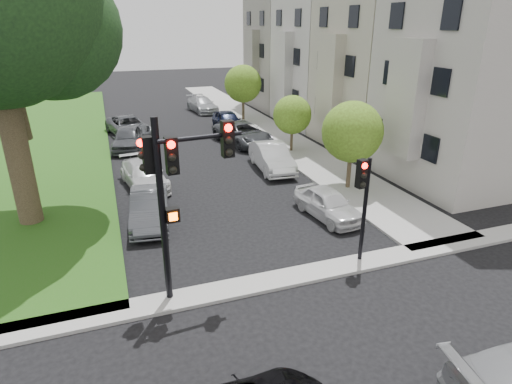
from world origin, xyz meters
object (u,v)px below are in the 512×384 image
object	(u,v)px
car_parked_2	(243,133)
car_parked_3	(228,121)
small_tree_c	(243,84)
car_parked_6	(144,175)
car_parked_0	(328,204)
car_parked_8	(128,126)
traffic_signal_main	(176,178)
car_parked_7	(128,138)
car_parked_4	(202,104)
small_tree_b	(292,115)
small_tree_a	(352,132)
traffic_signal_secondary	(363,192)
car_parked_1	(272,157)
car_parked_5	(150,208)

from	to	relation	value
car_parked_2	car_parked_3	distance (m)	4.07
small_tree_c	car_parked_6	xyz separation A→B (m)	(-9.69, -13.37, -2.45)
car_parked_2	car_parked_6	distance (m)	9.59
small_tree_c	car_parked_6	distance (m)	16.70
car_parked_0	car_parked_8	size ratio (longest dim) A/B	0.72
traffic_signal_main	car_parked_7	distance (m)	17.88
car_parked_2	car_parked_4	size ratio (longest dim) A/B	1.13
car_parked_0	car_parked_2	world-z (taller)	car_parked_2
small_tree_b	car_parked_8	bearing A→B (deg)	140.57
small_tree_b	small_tree_a	bearing A→B (deg)	-90.00
small_tree_a	car_parked_2	xyz separation A→B (m)	(-2.35, 9.99, -2.22)
car_parked_0	car_parked_7	world-z (taller)	car_parked_7
traffic_signal_secondary	car_parked_6	distance (m)	12.10
traffic_signal_secondary	car_parked_6	xyz separation A→B (m)	(-6.27, 10.15, -2.04)
car_parked_8	traffic_signal_main	bearing A→B (deg)	-101.53
small_tree_a	car_parked_7	distance (m)	15.23
small_tree_c	traffic_signal_main	bearing A→B (deg)	-112.14
car_parked_6	car_parked_0	bearing A→B (deg)	-50.38
small_tree_b	car_parked_4	bearing A→B (deg)	99.30
car_parked_0	car_parked_7	distance (m)	15.77
car_parked_0	car_parked_8	world-z (taller)	car_parked_8
small_tree_c	car_parked_4	distance (m)	6.01
car_parked_6	small_tree_c	bearing A→B (deg)	45.91
traffic_signal_secondary	car_parked_3	distance (m)	20.51
car_parked_2	car_parked_7	bearing A→B (deg)	158.75
small_tree_a	car_parked_0	xyz separation A→B (m)	(-2.58, -2.63, -2.33)
car_parked_6	small_tree_b	bearing A→B (deg)	10.38
car_parked_3	car_parked_0	bearing A→B (deg)	-89.33
small_tree_c	car_parked_7	bearing A→B (deg)	-149.42
traffic_signal_main	car_parked_3	bearing A→B (deg)	70.33
car_parked_1	small_tree_b	bearing A→B (deg)	53.50
small_tree_c	car_parked_5	world-z (taller)	small_tree_c
car_parked_0	car_parked_2	xyz separation A→B (m)	(0.24, 12.62, 0.10)
small_tree_a	small_tree_b	world-z (taller)	small_tree_a
small_tree_a	car_parked_3	distance (m)	14.41
small_tree_c	car_parked_3	bearing A→B (deg)	-126.04
car_parked_2	car_parked_3	size ratio (longest dim) A/B	1.20
traffic_signal_secondary	car_parked_3	world-z (taller)	traffic_signal_secondary
small_tree_a	car_parked_1	size ratio (longest dim) A/B	0.97
car_parked_3	car_parked_5	distance (m)	16.57
small_tree_b	car_parked_6	distance (m)	10.38
car_parked_0	car_parked_3	xyz separation A→B (m)	(0.30, 16.69, 0.12)
traffic_signal_main	car_parked_1	distance (m)	12.96
traffic_signal_main	car_parked_4	size ratio (longest dim) A/B	1.20
car_parked_2	car_parked_1	bearing A→B (deg)	-103.18
car_parked_4	small_tree_a	bearing A→B (deg)	-90.55
small_tree_a	car_parked_0	world-z (taller)	small_tree_a
small_tree_c	car_parked_0	bearing A→B (deg)	-97.43
traffic_signal_main	car_parked_8	world-z (taller)	traffic_signal_main
small_tree_c	car_parked_5	distance (m)	20.55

